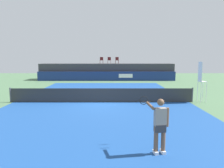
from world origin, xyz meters
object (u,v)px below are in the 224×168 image
net_post_near (11,95)px  tennis_player (160,124)px  spectator_chair_center (118,60)px  tennis_ball (66,90)px  umpire_chair (202,79)px  net_post_far (193,95)px  spectator_chair_far_left (102,60)px  spectator_chair_left (110,60)px

net_post_near → tennis_player: 11.53m
spectator_chair_center → tennis_ball: bearing=-117.2°
umpire_chair → net_post_near: bearing=179.9°
net_post_far → tennis_player: (-3.98, -7.87, 0.46)m
spectator_chair_far_left → tennis_ball: 10.87m
spectator_chair_far_left → tennis_player: (2.95, -23.29, -1.73)m
spectator_chair_far_left → spectator_chair_center: size_ratio=1.00×
spectator_chair_left → tennis_ball: 10.95m
umpire_chair → spectator_chair_center: bearing=109.3°
spectator_chair_far_left → umpire_chair: size_ratio=0.32×
spectator_chair_far_left → spectator_chair_left: bearing=-14.7°
spectator_chair_far_left → tennis_player: 23.54m
umpire_chair → net_post_far: 1.21m
spectator_chair_left → net_post_near: spectator_chair_left is taller
spectator_chair_center → umpire_chair: spectator_chair_center is taller
net_post_far → spectator_chair_left: bearing=111.1°
spectator_chair_far_left → umpire_chair: bearing=-64.2°
spectator_chair_left → spectator_chair_center: (1.06, 0.01, 0.00)m
spectator_chair_far_left → tennis_player: size_ratio=0.50×
net_post_near → spectator_chair_far_left: bearing=70.5°
spectator_chair_far_left → net_post_far: (6.93, -15.42, -2.19)m
spectator_chair_far_left → net_post_near: (-5.47, -15.42, -2.19)m
spectator_chair_left → net_post_near: (-6.55, -15.14, -2.19)m
umpire_chair → tennis_ball: size_ratio=40.59×
net_post_far → tennis_ball: net_post_far is taller
spectator_chair_left → spectator_chair_center: bearing=0.4°
spectator_chair_center → net_post_far: 16.04m
tennis_player → spectator_chair_center: bearing=92.0°
spectator_chair_center → umpire_chair: bearing=-70.7°
spectator_chair_center → net_post_near: (-7.61, -15.15, -2.19)m
spectator_chair_far_left → net_post_near: bearing=-109.5°
tennis_ball → net_post_near: bearing=-115.6°
tennis_player → umpire_chair: bearing=60.1°
tennis_player → tennis_ball: size_ratio=26.03×
spectator_chair_center → net_post_far: spectator_chair_center is taller
spectator_chair_far_left → tennis_ball: spectator_chair_far_left is taller
spectator_chair_center → tennis_ball: size_ratio=13.06×
net_post_near → tennis_ball: 5.89m
spectator_chair_far_left → tennis_ball: bearing=-106.2°
net_post_far → tennis_ball: size_ratio=14.71×
spectator_chair_center → net_post_near: size_ratio=0.89×
spectator_chair_far_left → net_post_near: size_ratio=0.89×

